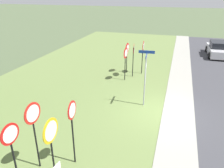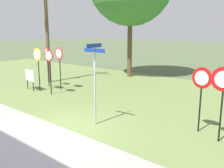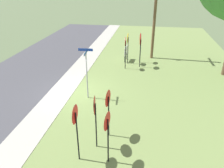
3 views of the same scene
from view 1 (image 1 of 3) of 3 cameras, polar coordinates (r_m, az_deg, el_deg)
name	(u,v)px [view 1 (image 1 of 3)]	position (r m, az deg, el deg)	size (l,w,h in m)	color
ground_plane	(162,113)	(11.87, 12.87, -7.45)	(160.00, 160.00, 0.00)	#4C5B3D
sidewalk_strip	(178,115)	(11.85, 16.76, -7.77)	(44.00, 1.60, 0.06)	#99968C
grass_median	(60,98)	(13.47, -13.41, -3.54)	(44.00, 12.00, 0.04)	olive
stop_sign_near_left	(72,120)	(7.69, -10.20, -9.14)	(0.66, 0.11, 2.54)	black
stop_sign_near_right	(12,145)	(7.11, -24.44, -14.24)	(0.65, 0.12, 2.52)	black
stop_sign_far_left	(51,140)	(6.82, -15.38, -13.70)	(0.77, 0.09, 2.57)	black
stop_sign_far_center	(34,122)	(7.79, -19.60, -9.18)	(0.75, 0.11, 2.59)	black
yield_sign_near_left	(143,49)	(16.52, 8.08, 8.85)	(0.74, 0.10, 2.51)	black
yield_sign_near_right	(127,51)	(16.71, 3.99, 8.57)	(0.72, 0.15, 2.29)	black
yield_sign_far_left	(134,52)	(15.81, 5.66, 8.22)	(0.79, 0.16, 2.47)	black
yield_sign_far_right	(126,56)	(15.13, 3.58, 7.19)	(0.75, 0.13, 2.34)	black
street_name_post	(145,74)	(11.67, 8.60, 2.56)	(0.96, 0.82, 3.09)	#9EA0A8
parked_sedan_distant	(218,49)	(23.93, 25.70, 8.11)	(4.19, 1.97, 1.39)	silver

